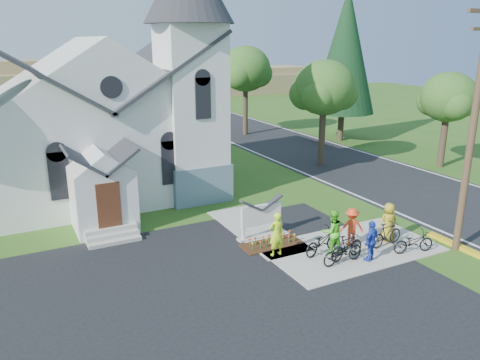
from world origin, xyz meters
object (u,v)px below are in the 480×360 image
cyclist_0 (276,234)px  cyclist_2 (371,241)px  bike_3 (387,234)px  bike_1 (347,247)px  cyclist_3 (351,227)px  church_sign (261,215)px  bike_2 (343,251)px  cyclist_4 (388,222)px  utility_pole (475,118)px  bike_4 (413,242)px  bike_0 (322,241)px  cyclist_1 (332,232)px

cyclist_0 → cyclist_2: cyclist_0 is taller
cyclist_2 → bike_3: 1.70m
bike_1 → cyclist_3: size_ratio=1.07×
cyclist_0 → bike_3: size_ratio=1.05×
church_sign → bike_2: church_sign is taller
cyclist_4 → bike_1: bearing=24.5°
church_sign → bike_2: 3.96m
cyclist_0 → cyclist_2: bearing=143.0°
utility_pole → bike_4: size_ratio=5.78×
bike_1 → bike_2: size_ratio=0.91×
cyclist_2 → bike_0: bearing=-68.7°
church_sign → bike_4: 6.25m
cyclist_0 → bike_3: bearing=160.8°
bike_0 → bike_2: (0.16, -1.08, -0.01)m
bike_2 → bike_3: bearing=-83.9°
cyclist_4 → cyclist_1: bearing=9.6°
cyclist_2 → bike_3: bearing=-176.4°
utility_pole → bike_1: utility_pole is taller
church_sign → cyclist_4: 5.36m
cyclist_3 → cyclist_4: 1.71m
cyclist_0 → cyclist_3: bearing=168.0°
cyclist_2 → bike_3: cyclist_2 is taller
bike_1 → bike_4: 2.84m
bike_0 → bike_3: (2.78, -0.67, 0.01)m
cyclist_2 → bike_4: size_ratio=0.94×
utility_pole → bike_0: bearing=157.7°
cyclist_0 → cyclist_1: 2.24m
church_sign → utility_pole: size_ratio=0.22×
church_sign → cyclist_2: church_sign is taller
bike_0 → cyclist_1: 0.56m
cyclist_1 → church_sign: bearing=-50.5°
bike_2 → cyclist_3: size_ratio=1.17×
cyclist_0 → bike_4: bearing=152.8°
cyclist_1 → bike_1: cyclist_1 is taller
cyclist_0 → bike_0: (1.72, -0.68, -0.40)m
bike_1 → cyclist_2: (0.72, -0.52, 0.30)m
bike_1 → bike_2: (-0.39, -0.22, -0.02)m
bike_0 → cyclist_2: (1.26, -1.37, 0.31)m
cyclist_2 → bike_3: (1.52, 0.70, -0.30)m
cyclist_1 → bike_0: bearing=-13.9°
utility_pole → cyclist_4: size_ratio=6.00×
utility_pole → bike_4: (-1.95, 0.52, -4.90)m
cyclist_0 → cyclist_2: (2.99, -2.05, -0.09)m
bike_1 → cyclist_0: bearing=48.3°
cyclist_3 → cyclist_4: (1.66, -0.38, 0.04)m
utility_pole → cyclist_1: bearing=157.6°
bike_2 → bike_0: bearing=5.4°
cyclist_2 → utility_pole: bearing=147.7°
utility_pole → bike_1: (-4.68, 1.29, -4.84)m
cyclist_0 → cyclist_3: (3.29, -0.55, -0.10)m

